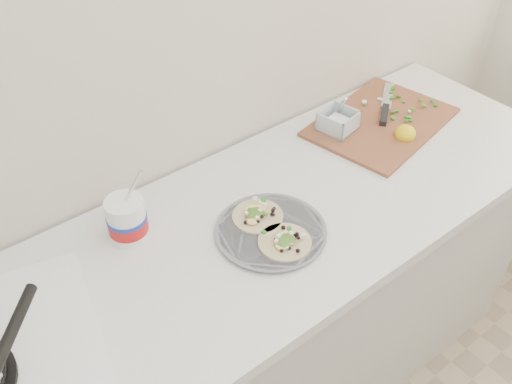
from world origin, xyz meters
TOP-DOWN VIEW (x-y plane):
  - counter at (0.00, 1.43)m, footprint 2.44×0.66m
  - taco_plate at (0.19, 1.37)m, footprint 0.29×0.29m
  - tub at (-0.11, 1.58)m, footprint 0.10×0.10m
  - cutboard at (0.79, 1.55)m, footprint 0.53×0.42m

SIDE VIEW (x-z plane):
  - counter at x=0.00m, z-range 0.00..0.90m
  - taco_plate at x=0.19m, z-range 0.90..0.94m
  - cutboard at x=0.79m, z-range 0.88..0.96m
  - tub at x=-0.11m, z-range 0.85..1.08m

